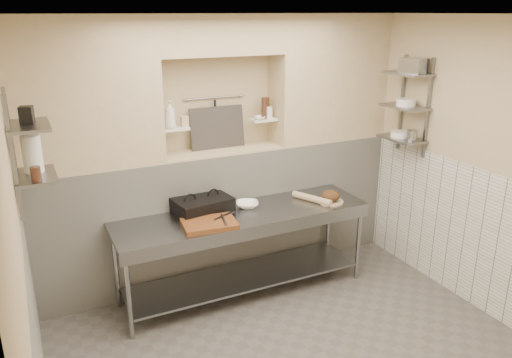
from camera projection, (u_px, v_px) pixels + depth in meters
ceiling at (314, 6)px, 3.35m from camera, size 4.00×3.90×0.10m
wall_left at (12, 262)px, 2.97m from camera, size 0.10×3.90×2.80m
wall_right at (495, 171)px, 4.66m from camera, size 0.10×3.90×2.80m
wall_back at (213, 146)px, 5.52m from camera, size 4.00×0.10×2.80m
backwall_lower at (223, 212)px, 5.53m from camera, size 4.00×0.40×1.40m
alcove_sill at (221, 151)px, 5.31m from camera, size 1.30×0.40×0.02m
backwall_pillar_left at (85, 94)px, 4.54m from camera, size 1.35×0.40×1.40m
backwall_pillar_right at (329, 78)px, 5.63m from camera, size 1.35×0.40×1.40m
backwall_header at (219, 35)px, 4.93m from camera, size 1.30×0.40×0.40m
wainscot_left at (40, 357)px, 3.22m from camera, size 0.02×3.90×1.40m
wainscot_right at (480, 240)px, 4.86m from camera, size 0.02×3.90×1.40m
alcove_shelf_left at (174, 129)px, 5.01m from camera, size 0.28×0.16×0.02m
alcove_shelf_right at (263, 120)px, 5.42m from camera, size 0.28×0.16×0.02m
utensil_rail at (214, 98)px, 5.28m from camera, size 0.70×0.02×0.02m
hanging_steel at (215, 114)px, 5.32m from camera, size 0.02×0.02×0.30m
splash_panel at (217, 128)px, 5.32m from camera, size 0.60×0.08×0.45m
shelf_rail_left_a at (12, 147)px, 3.94m from camera, size 0.03×0.03×0.95m
shelf_rail_left_b at (13, 160)px, 3.60m from camera, size 0.03×0.03×0.95m
wall_shelf_left_lower at (36, 176)px, 3.89m from camera, size 0.30×0.50×0.02m
wall_shelf_left_upper at (28, 126)px, 3.76m from camera, size 0.30×0.50×0.03m
shelf_rail_right_a at (402, 103)px, 5.55m from camera, size 0.03×0.03×1.05m
shelf_rail_right_b at (428, 109)px, 5.21m from camera, size 0.03×0.03×1.05m
wall_shelf_right_lower at (402, 139)px, 5.44m from camera, size 0.30×0.50×0.02m
wall_shelf_right_mid at (405, 107)px, 5.33m from camera, size 0.30×0.50×0.02m
wall_shelf_right_upper at (408, 74)px, 5.22m from camera, size 0.30×0.50×0.03m
prep_table at (244, 237)px, 5.07m from camera, size 2.60×0.70×0.90m
panini_press at (202, 205)px, 5.01m from camera, size 0.60×0.47×0.15m
cutting_board at (209, 224)px, 4.69m from camera, size 0.54×0.41×0.04m
knife_blade at (224, 216)px, 4.81m from camera, size 0.26×0.14×0.01m
tongs at (224, 220)px, 4.69m from camera, size 0.07×0.25×0.02m
mixing_bowl at (247, 205)px, 5.14m from camera, size 0.30×0.30×0.06m
rolling_pin at (312, 198)px, 5.28m from camera, size 0.26×0.45×0.07m
bread_board at (330, 202)px, 5.28m from camera, size 0.27×0.27×0.02m
bread_loaf at (331, 196)px, 5.26m from camera, size 0.19×0.19×0.12m
bottle_soap at (170, 115)px, 4.91m from camera, size 0.12×0.12×0.28m
jar_alcove at (184, 121)px, 5.03m from camera, size 0.07×0.07×0.11m
bowl_alcove at (260, 118)px, 5.36m from camera, size 0.15×0.15×0.04m
condiment_a at (267, 107)px, 5.44m from camera, size 0.06×0.06×0.22m
condiment_b at (264, 108)px, 5.37m from camera, size 0.06×0.06×0.23m
condiment_c at (269, 112)px, 5.42m from camera, size 0.07×0.07×0.12m
jug_left at (32, 154)px, 3.90m from camera, size 0.15×0.15×0.29m
jar_left at (36, 174)px, 3.72m from camera, size 0.07×0.07×0.11m
box_left_upper at (27, 115)px, 3.75m from camera, size 0.11×0.11×0.13m
bowl_right at (400, 134)px, 5.46m from camera, size 0.20×0.20×0.06m
canister_right at (412, 135)px, 5.29m from camera, size 0.11×0.11×0.11m
bowl_right_mid at (406, 102)px, 5.30m from camera, size 0.20×0.20×0.08m
basket_right at (414, 65)px, 5.13m from camera, size 0.26×0.29×0.15m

